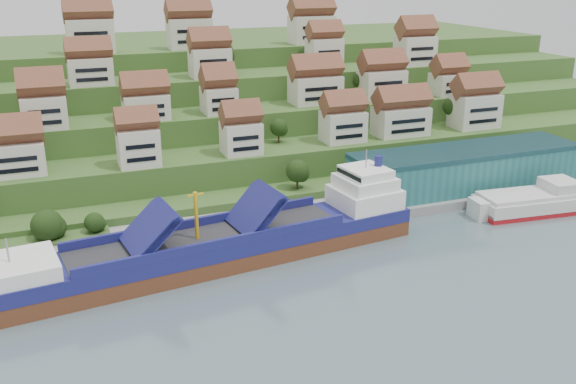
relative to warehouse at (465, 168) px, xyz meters
name	(u,v)px	position (x,y,z in m)	size (l,w,h in m)	color
ground	(300,252)	(-52.00, -17.00, -7.20)	(300.00, 300.00, 0.00)	slate
quay	(354,210)	(-32.00, -2.00, -6.10)	(180.00, 14.00, 2.20)	gray
hillside	(185,104)	(-52.00, 86.55, 3.46)	(260.00, 128.00, 31.00)	#2D4C1E
hillside_village	(216,85)	(-52.30, 43.16, 17.15)	(155.38, 60.82, 29.76)	beige
hillside_trees	(222,124)	(-55.35, 27.63, 9.84)	(143.13, 62.75, 32.99)	#1F3913
warehouse	(465,168)	(0.00, 0.00, 0.00)	(60.00, 15.00, 10.00)	#276B6B
flagpole	(358,194)	(-33.89, -7.00, -0.32)	(1.28, 0.16, 8.00)	gray
cargo_ship	(230,244)	(-66.41, -15.75, -3.72)	(84.16, 22.64, 18.52)	#5B301C
second_ship	(536,202)	(8.74, -16.14, -4.79)	(28.39, 12.76, 7.99)	maroon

